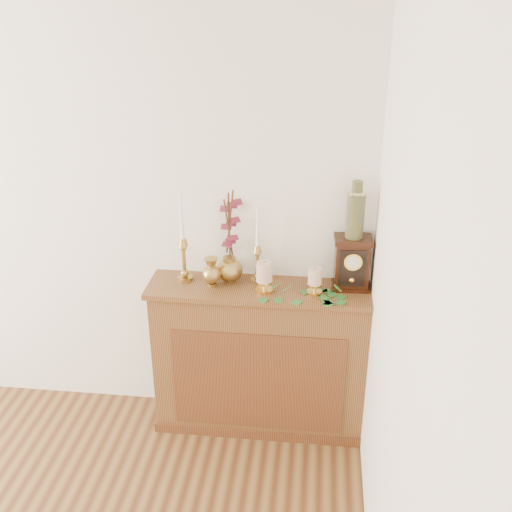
# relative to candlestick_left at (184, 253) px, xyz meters

# --- Properties ---
(console_shelf) EXTENTS (1.24, 0.34, 0.93)m
(console_shelf) POSITION_rel_candlestick_left_xyz_m (0.43, -0.04, -0.66)
(console_shelf) COLOR brown
(console_shelf) RESTS_ON ground
(candlestick_left) EXTENTS (0.09, 0.09, 0.52)m
(candlestick_left) POSITION_rel_candlestick_left_xyz_m (0.00, 0.00, 0.00)
(candlestick_left) COLOR #A58742
(candlestick_left) RESTS_ON console_shelf
(candlestick_center) EXTENTS (0.07, 0.07, 0.45)m
(candlestick_center) POSITION_rel_candlestick_left_xyz_m (0.40, 0.03, -0.02)
(candlestick_center) COLOR #A58742
(candlestick_center) RESTS_ON console_shelf
(bud_vase) EXTENTS (0.10, 0.10, 0.17)m
(bud_vase) POSITION_rel_candlestick_left_xyz_m (0.16, -0.05, -0.09)
(bud_vase) COLOR #A58742
(bud_vase) RESTS_ON console_shelf
(ginger_jar) EXTENTS (0.23, 0.24, 0.55)m
(ginger_jar) POSITION_rel_candlestick_left_xyz_m (0.25, 0.06, 0.08)
(ginger_jar) COLOR #A58742
(ginger_jar) RESTS_ON console_shelf
(pillar_candle_left) EXTENTS (0.10, 0.10, 0.19)m
(pillar_candle_left) POSITION_rel_candlestick_left_xyz_m (0.45, -0.09, -0.07)
(pillar_candle_left) COLOR #E3AF4F
(pillar_candle_left) RESTS_ON console_shelf
(pillar_candle_right) EXTENTS (0.08, 0.08, 0.16)m
(pillar_candle_right) POSITION_rel_candlestick_left_xyz_m (0.72, -0.08, -0.09)
(pillar_candle_right) COLOR #E3AF4F
(pillar_candle_right) RESTS_ON console_shelf
(ivy_garland) EXTENTS (0.48, 0.20, 0.08)m
(ivy_garland) POSITION_rel_candlestick_left_xyz_m (0.70, -0.12, -0.16)
(ivy_garland) COLOR #286325
(ivy_garland) RESTS_ON console_shelf
(mantel_clock) EXTENTS (0.20, 0.15, 0.30)m
(mantel_clock) POSITION_rel_candlestick_left_xyz_m (0.91, 0.01, -0.02)
(mantel_clock) COLOR black
(mantel_clock) RESTS_ON console_shelf
(ceramic_vase) EXTENTS (0.09, 0.09, 0.31)m
(ceramic_vase) POSITION_rel_candlestick_left_xyz_m (0.91, 0.01, 0.27)
(ceramic_vase) COLOR #172E20
(ceramic_vase) RESTS_ON mantel_clock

